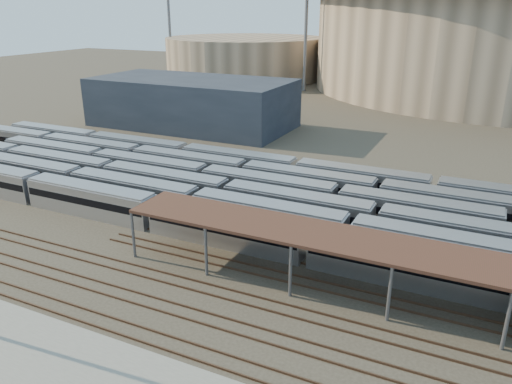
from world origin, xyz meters
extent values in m
plane|color=#383026|center=(0.00, 0.00, 0.00)|extent=(420.00, 420.00, 0.00)
cube|color=gray|center=(-5.00, -15.00, 0.10)|extent=(50.00, 9.00, 0.20)
cube|color=#A9A9AD|center=(8.32, 8.00, 1.80)|extent=(112.00, 2.90, 3.60)
cube|color=#A9A9AD|center=(-7.38, 12.20, 1.80)|extent=(112.00, 2.90, 3.60)
cube|color=#A9A9AD|center=(-5.54, 16.40, 1.80)|extent=(112.00, 2.90, 3.60)
cube|color=#A9A9AD|center=(7.58, 20.60, 1.80)|extent=(112.00, 2.90, 3.60)
cube|color=#A9A9AD|center=(-7.27, 24.80, 1.80)|extent=(112.00, 2.90, 3.60)
cube|color=#A9A9AD|center=(-1.08, 29.00, 1.80)|extent=(112.00, 2.90, 3.60)
cylinder|color=slate|center=(-8.00, 1.30, 2.50)|extent=(0.30, 0.30, 5.00)
cylinder|color=slate|center=(-8.00, 6.70, 2.50)|extent=(0.30, 0.30, 5.00)
cylinder|color=slate|center=(0.57, 1.30, 2.50)|extent=(0.30, 0.30, 5.00)
cylinder|color=slate|center=(0.57, 6.70, 2.50)|extent=(0.30, 0.30, 5.00)
cylinder|color=slate|center=(9.14, 1.30, 2.50)|extent=(0.30, 0.30, 5.00)
cylinder|color=slate|center=(9.14, 6.70, 2.50)|extent=(0.30, 0.30, 5.00)
cylinder|color=slate|center=(17.71, 1.30, 2.50)|extent=(0.30, 0.30, 5.00)
cylinder|color=slate|center=(17.71, 6.70, 2.50)|extent=(0.30, 0.30, 5.00)
cylinder|color=slate|center=(26.29, 1.30, 2.50)|extent=(0.30, 0.30, 5.00)
cylinder|color=slate|center=(26.29, 6.70, 2.50)|extent=(0.30, 0.30, 5.00)
cube|color=#3D2619|center=(22.00, 4.00, 5.15)|extent=(60.00, 6.00, 0.30)
cube|color=#4C3323|center=(0.00, -1.75, 0.09)|extent=(170.00, 0.12, 0.18)
cube|color=#4C3323|center=(0.00, -0.25, 0.09)|extent=(170.00, 0.12, 0.18)
cube|color=#4C3323|center=(0.00, -5.75, 0.09)|extent=(170.00, 0.12, 0.18)
cube|color=#4C3323|center=(0.00, -4.25, 0.09)|extent=(170.00, 0.12, 0.18)
cube|color=#4C3323|center=(0.00, -9.75, 0.09)|extent=(170.00, 0.12, 0.18)
cube|color=#4C3323|center=(0.00, -8.25, 0.09)|extent=(170.00, 0.12, 0.18)
cylinder|color=tan|center=(25.00, 140.00, 14.00)|extent=(116.00, 116.00, 28.00)
cylinder|color=tan|center=(-60.00, 130.00, 7.00)|extent=(56.00, 56.00, 14.00)
cube|color=#1E232D|center=(-35.00, 55.00, 5.00)|extent=(42.00, 20.00, 10.00)
cylinder|color=slate|center=(-30.00, 110.00, 18.00)|extent=(1.00, 1.00, 36.00)
cylinder|color=slate|center=(-85.00, 120.00, 18.00)|extent=(1.00, 1.00, 36.00)
cylinder|color=slate|center=(-10.00, 160.00, 18.00)|extent=(1.00, 1.00, 36.00)
camera|label=1|loc=(22.99, -34.62, 24.17)|focal=35.00mm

